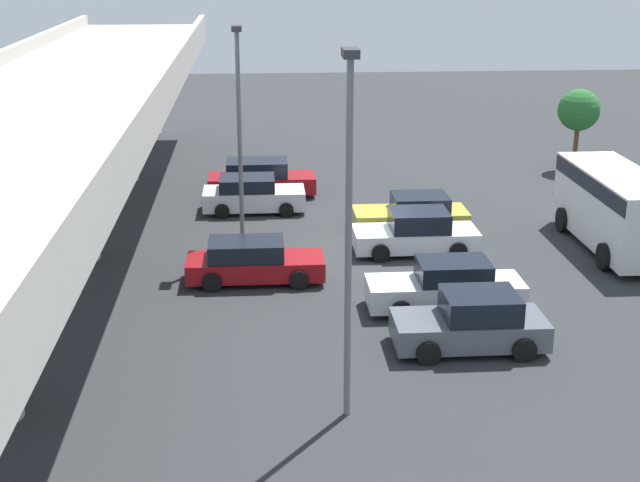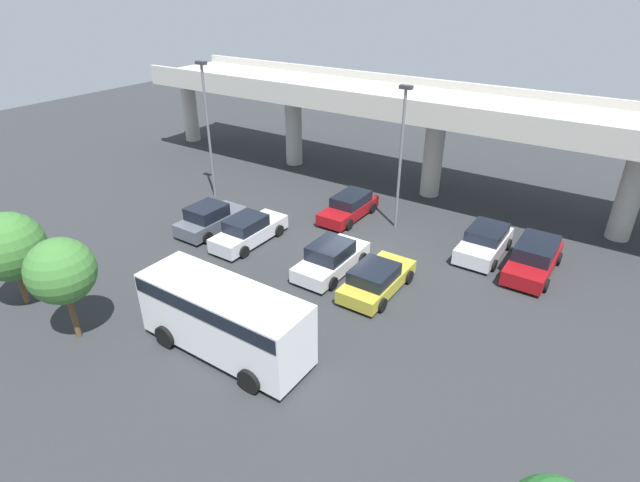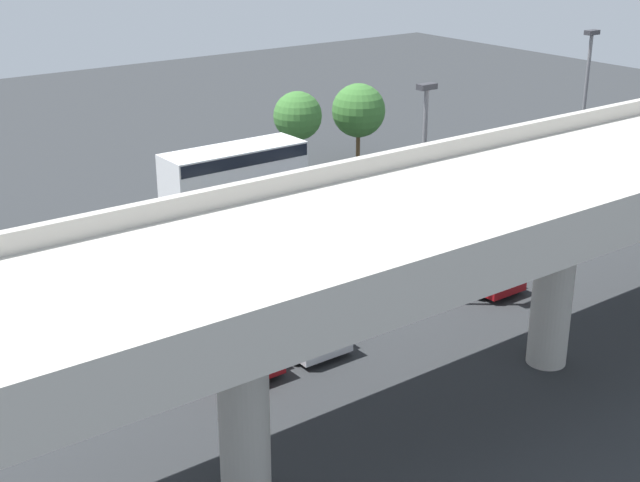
{
  "view_description": "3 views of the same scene",
  "coord_description": "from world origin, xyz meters",
  "px_view_note": "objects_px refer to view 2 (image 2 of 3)",
  "views": [
    {
      "loc": [
        -31.35,
        4.32,
        10.92
      ],
      "look_at": [
        -1.79,
        2.19,
        1.07
      ],
      "focal_mm": 50.0,
      "sensor_mm": 36.0,
      "label": 1
    },
    {
      "loc": [
        11.6,
        -20.0,
        13.4
      ],
      "look_at": [
        -1.64,
        -0.31,
        0.74
      ],
      "focal_mm": 28.0,
      "sensor_mm": 36.0,
      "label": 2
    },
    {
      "loc": [
        21.4,
        27.12,
        14.17
      ],
      "look_at": [
        1.72,
        0.68,
        1.54
      ],
      "focal_mm": 50.0,
      "sensor_mm": 36.0,
      "label": 3
    }
  ],
  "objects_px": {
    "lamp_post_near_aisle": "(401,149)",
    "tree_front_centre": "(61,271)",
    "parked_car_5": "(485,242)",
    "parked_car_6": "(534,258)",
    "shuttle_bus": "(224,315)",
    "parked_car_0": "(210,219)",
    "parked_car_4": "(377,279)",
    "lamp_post_mid_lot": "(207,122)",
    "parked_car_3": "(331,258)",
    "tree_front_left": "(9,247)",
    "parked_car_2": "(349,207)",
    "parked_car_1": "(249,231)"
  },
  "relations": [
    {
      "from": "tree_front_centre",
      "to": "parked_car_5",
      "type": "bearing_deg",
      "value": 54.17
    },
    {
      "from": "parked_car_4",
      "to": "tree_front_left",
      "type": "distance_m",
      "value": 16.45
    },
    {
      "from": "parked_car_5",
      "to": "shuttle_bus",
      "type": "relative_size",
      "value": 0.6
    },
    {
      "from": "parked_car_5",
      "to": "lamp_post_near_aisle",
      "type": "relative_size",
      "value": 0.52
    },
    {
      "from": "tree_front_centre",
      "to": "parked_car_2",
      "type": "bearing_deg",
      "value": 78.38
    },
    {
      "from": "parked_car_6",
      "to": "shuttle_bus",
      "type": "distance_m",
      "value": 15.86
    },
    {
      "from": "parked_car_3",
      "to": "lamp_post_near_aisle",
      "type": "xyz_separation_m",
      "value": [
        0.44,
        6.46,
        4.11
      ]
    },
    {
      "from": "shuttle_bus",
      "to": "tree_front_centre",
      "type": "relative_size",
      "value": 1.59
    },
    {
      "from": "parked_car_0",
      "to": "parked_car_3",
      "type": "bearing_deg",
      "value": -89.23
    },
    {
      "from": "lamp_post_mid_lot",
      "to": "parked_car_6",
      "type": "bearing_deg",
      "value": 5.38
    },
    {
      "from": "parked_car_2",
      "to": "parked_car_0",
      "type": "bearing_deg",
      "value": -43.16
    },
    {
      "from": "parked_car_0",
      "to": "lamp_post_near_aisle",
      "type": "bearing_deg",
      "value": -53.35
    },
    {
      "from": "lamp_post_mid_lot",
      "to": "tree_front_centre",
      "type": "relative_size",
      "value": 1.95
    },
    {
      "from": "parked_car_5",
      "to": "parked_car_0",
      "type": "bearing_deg",
      "value": -66.52
    },
    {
      "from": "parked_car_1",
      "to": "parked_car_6",
      "type": "height_order",
      "value": "parked_car_6"
    },
    {
      "from": "parked_car_3",
      "to": "shuttle_bus",
      "type": "relative_size",
      "value": 0.64
    },
    {
      "from": "parked_car_3",
      "to": "tree_front_left",
      "type": "distance_m",
      "value": 14.59
    },
    {
      "from": "lamp_post_mid_lot",
      "to": "tree_front_centre",
      "type": "height_order",
      "value": "lamp_post_mid_lot"
    },
    {
      "from": "parked_car_4",
      "to": "lamp_post_near_aisle",
      "type": "relative_size",
      "value": 0.55
    },
    {
      "from": "parked_car_2",
      "to": "parked_car_4",
      "type": "xyz_separation_m",
      "value": [
        5.37,
        -6.44,
        -0.02
      ]
    },
    {
      "from": "parked_car_0",
      "to": "tree_front_centre",
      "type": "distance_m",
      "value": 10.77
    },
    {
      "from": "tree_front_left",
      "to": "parked_car_0",
      "type": "bearing_deg",
      "value": 80.12
    },
    {
      "from": "parked_car_3",
      "to": "tree_front_left",
      "type": "xyz_separation_m",
      "value": [
        -10.16,
        -10.24,
        2.22
      ]
    },
    {
      "from": "parked_car_3",
      "to": "parked_car_4",
      "type": "height_order",
      "value": "parked_car_3"
    },
    {
      "from": "lamp_post_near_aisle",
      "to": "tree_front_centre",
      "type": "bearing_deg",
      "value": -110.87
    },
    {
      "from": "parked_car_5",
      "to": "tree_front_left",
      "type": "bearing_deg",
      "value": -44.52
    },
    {
      "from": "parked_car_0",
      "to": "parked_car_1",
      "type": "relative_size",
      "value": 0.88
    },
    {
      "from": "parked_car_3",
      "to": "parked_car_5",
      "type": "height_order",
      "value": "parked_car_3"
    },
    {
      "from": "parked_car_0",
      "to": "parked_car_4",
      "type": "height_order",
      "value": "parked_car_0"
    },
    {
      "from": "lamp_post_mid_lot",
      "to": "tree_front_left",
      "type": "xyz_separation_m",
      "value": [
        1.77,
        -14.04,
        -2.17
      ]
    },
    {
      "from": "parked_car_3",
      "to": "shuttle_bus",
      "type": "xyz_separation_m",
      "value": [
        -0.14,
        -7.5,
        1.02
      ]
    },
    {
      "from": "shuttle_bus",
      "to": "lamp_post_near_aisle",
      "type": "bearing_deg",
      "value": 87.6
    },
    {
      "from": "parked_car_0",
      "to": "tree_front_left",
      "type": "relative_size",
      "value": 0.96
    },
    {
      "from": "parked_car_5",
      "to": "lamp_post_mid_lot",
      "type": "distance_m",
      "value": 18.5
    },
    {
      "from": "parked_car_5",
      "to": "parked_car_6",
      "type": "height_order",
      "value": "parked_car_6"
    },
    {
      "from": "parked_car_6",
      "to": "lamp_post_near_aisle",
      "type": "height_order",
      "value": "lamp_post_near_aisle"
    },
    {
      "from": "parked_car_4",
      "to": "shuttle_bus",
      "type": "relative_size",
      "value": 0.63
    },
    {
      "from": "parked_car_1",
      "to": "parked_car_6",
      "type": "xyz_separation_m",
      "value": [
        14.05,
        5.73,
        0.03
      ]
    },
    {
      "from": "parked_car_3",
      "to": "parked_car_6",
      "type": "distance_m",
      "value": 10.29
    },
    {
      "from": "parked_car_4",
      "to": "lamp_post_mid_lot",
      "type": "relative_size",
      "value": 0.52
    },
    {
      "from": "parked_car_0",
      "to": "parked_car_2",
      "type": "relative_size",
      "value": 0.92
    },
    {
      "from": "lamp_post_near_aisle",
      "to": "tree_front_left",
      "type": "bearing_deg",
      "value": -122.41
    },
    {
      "from": "parked_car_3",
      "to": "parked_car_6",
      "type": "relative_size",
      "value": 0.94
    },
    {
      "from": "lamp_post_near_aisle",
      "to": "tree_front_centre",
      "type": "xyz_separation_m",
      "value": [
        -6.4,
        -16.79,
        -1.65
      ]
    },
    {
      "from": "shuttle_bus",
      "to": "parked_car_6",
      "type": "bearing_deg",
      "value": 56.74
    },
    {
      "from": "shuttle_bus",
      "to": "lamp_post_mid_lot",
      "type": "bearing_deg",
      "value": 136.18
    },
    {
      "from": "shuttle_bus",
      "to": "tree_front_left",
      "type": "bearing_deg",
      "value": -164.75
    },
    {
      "from": "lamp_post_near_aisle",
      "to": "parked_car_0",
      "type": "bearing_deg",
      "value": -143.35
    },
    {
      "from": "shuttle_bus",
      "to": "lamp_post_mid_lot",
      "type": "height_order",
      "value": "lamp_post_mid_lot"
    },
    {
      "from": "shuttle_bus",
      "to": "parked_car_4",
      "type": "bearing_deg",
      "value": 67.72
    }
  ]
}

